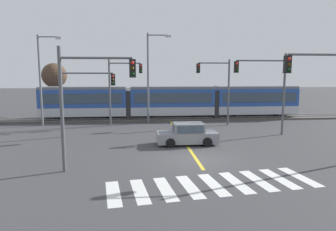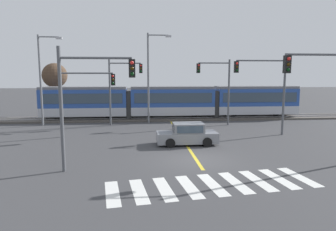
{
  "view_description": "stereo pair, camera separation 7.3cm",
  "coord_description": "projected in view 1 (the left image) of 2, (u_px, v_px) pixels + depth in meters",
  "views": [
    {
      "loc": [
        -3.23,
        -16.5,
        4.83
      ],
      "look_at": [
        -0.96,
        7.31,
        1.6
      ],
      "focal_mm": 32.0,
      "sensor_mm": 36.0,
      "label": 1
    },
    {
      "loc": [
        -3.16,
        -16.51,
        4.83
      ],
      "look_at": [
        -0.96,
        7.31,
        1.6
      ],
      "focal_mm": 32.0,
      "sensor_mm": 36.0,
      "label": 2
    }
  ],
  "objects": [
    {
      "name": "crosswalk_stripe_1",
      "position": [
        140.0,
        191.0,
        12.57
      ],
      "size": [
        0.94,
        2.85,
        0.01
      ],
      "primitive_type": "cube",
      "rotation": [
        0.0,
        0.0,
        0.14
      ],
      "color": "silver",
      "rests_on": "ground"
    },
    {
      "name": "crosswalk_stripe_4",
      "position": [
        213.0,
        184.0,
        13.33
      ],
      "size": [
        0.94,
        2.85,
        0.01
      ],
      "primitive_type": "cube",
      "rotation": [
        0.0,
        0.0,
        0.14
      ],
      "color": "silver",
      "rests_on": "ground"
    },
    {
      "name": "crosswalk_stripe_7",
      "position": [
        279.0,
        178.0,
        14.08
      ],
      "size": [
        0.94,
        2.85,
        0.01
      ],
      "primitive_type": "cube",
      "rotation": [
        0.0,
        0.0,
        0.14
      ],
      "color": "silver",
      "rests_on": "ground"
    },
    {
      "name": "ground_plane",
      "position": [
        197.0,
        160.0,
        17.23
      ],
      "size": [
        200.0,
        200.0,
        0.0
      ],
      "primitive_type": "plane",
      "color": "#3D3D3F"
    },
    {
      "name": "bare_tree_far_west",
      "position": [
        54.0,
        76.0,
        35.33
      ],
      "size": [
        2.9,
        2.9,
        6.25
      ],
      "color": "brown",
      "rests_on": "ground"
    },
    {
      "name": "rail_far",
      "position": [
        168.0,
        116.0,
        33.93
      ],
      "size": [
        120.0,
        0.08,
        0.1
      ],
      "primitive_type": "cube",
      "color": "#939399",
      "rests_on": "track_bed"
    },
    {
      "name": "crosswalk_stripe_6",
      "position": [
        258.0,
        180.0,
        13.83
      ],
      "size": [
        0.94,
        2.85,
        0.01
      ],
      "primitive_type": "cube",
      "rotation": [
        0.0,
        0.0,
        0.14
      ],
      "color": "silver",
      "rests_on": "ground"
    },
    {
      "name": "crosswalk_stripe_0",
      "position": [
        113.0,
        193.0,
        12.32
      ],
      "size": [
        0.94,
        2.85,
        0.01
      ],
      "primitive_type": "cube",
      "rotation": [
        0.0,
        0.0,
        0.14
      ],
      "color": "silver",
      "rests_on": "ground"
    },
    {
      "name": "sedan_crossing",
      "position": [
        187.0,
        135.0,
        20.95
      ],
      "size": [
        4.22,
        1.96,
        1.52
      ],
      "color": "gray",
      "rests_on": "ground"
    },
    {
      "name": "traffic_light_near_right",
      "position": [
        328.0,
        88.0,
        15.6
      ],
      "size": [
        3.75,
        0.38,
        6.36
      ],
      "color": "#515459",
      "rests_on": "ground"
    },
    {
      "name": "light_rail_tram",
      "position": [
        172.0,
        101.0,
        33.0
      ],
      "size": [
        28.0,
        2.64,
        3.43
      ],
      "color": "#B7BAC1",
      "rests_on": "track_bed"
    },
    {
      "name": "rail_near",
      "position": [
        170.0,
        118.0,
        32.51
      ],
      "size": [
        120.0,
        0.08,
        0.1
      ],
      "primitive_type": "cube",
      "color": "#939399",
      "rests_on": "track_bed"
    },
    {
      "name": "track_bed",
      "position": [
        169.0,
        118.0,
        33.24
      ],
      "size": [
        120.0,
        4.0,
        0.18
      ],
      "primitive_type": "cube",
      "color": "#4C4742",
      "rests_on": "ground"
    },
    {
      "name": "crosswalk_stripe_2",
      "position": [
        165.0,
        189.0,
        12.82
      ],
      "size": [
        0.94,
        2.85,
        0.01
      ],
      "primitive_type": "cube",
      "rotation": [
        0.0,
        0.0,
        0.14
      ],
      "color": "silver",
      "rests_on": "ground"
    },
    {
      "name": "crosswalk_stripe_8",
      "position": [
        299.0,
        177.0,
        14.33
      ],
      "size": [
        0.94,
        2.85,
        0.01
      ],
      "primitive_type": "cube",
      "rotation": [
        0.0,
        0.0,
        0.14
      ],
      "color": "silver",
      "rests_on": "ground"
    },
    {
      "name": "traffic_light_far_right",
      "position": [
        218.0,
        82.0,
        28.59
      ],
      "size": [
        3.25,
        0.38,
        6.32
      ],
      "color": "#515459",
      "rests_on": "ground"
    },
    {
      "name": "lane_centre_line",
      "position": [
        182.0,
        138.0,
        23.29
      ],
      "size": [
        0.2,
        16.2,
        0.01
      ],
      "primitive_type": "cube",
      "color": "gold",
      "rests_on": "ground"
    },
    {
      "name": "traffic_light_far_left",
      "position": [
        120.0,
        82.0,
        28.81
      ],
      "size": [
        3.25,
        0.38,
        6.53
      ],
      "color": "#515459",
      "rests_on": "ground"
    },
    {
      "name": "crosswalk_stripe_5",
      "position": [
        236.0,
        182.0,
        13.58
      ],
      "size": [
        0.94,
        2.85,
        0.01
      ],
      "primitive_type": "cube",
      "rotation": [
        0.0,
        0.0,
        0.14
      ],
      "color": "silver",
      "rests_on": "ground"
    },
    {
      "name": "traffic_light_mid_right",
      "position": [
        268.0,
        82.0,
        23.81
      ],
      "size": [
        4.25,
        0.38,
        6.54
      ],
      "color": "#515459",
      "rests_on": "ground"
    },
    {
      "name": "traffic_light_mid_left",
      "position": [
        81.0,
        91.0,
        23.11
      ],
      "size": [
        4.25,
        0.38,
        5.53
      ],
      "color": "#515459",
      "rests_on": "ground"
    },
    {
      "name": "street_lamp_centre",
      "position": [
        150.0,
        73.0,
        29.81
      ],
      "size": [
        2.39,
        0.28,
        8.94
      ],
      "color": "slate",
      "rests_on": "ground"
    },
    {
      "name": "crosswalk_stripe_3",
      "position": [
        190.0,
        186.0,
        13.07
      ],
      "size": [
        0.94,
        2.85,
        0.01
      ],
      "primitive_type": "cube",
      "rotation": [
        0.0,
        0.0,
        0.14
      ],
      "color": "silver",
      "rests_on": "ground"
    },
    {
      "name": "traffic_light_near_left",
      "position": [
        87.0,
        91.0,
        14.7
      ],
      "size": [
        3.75,
        0.38,
        6.22
      ],
      "color": "#515459",
      "rests_on": "ground"
    },
    {
      "name": "street_lamp_west",
      "position": [
        42.0,
        75.0,
        28.27
      ],
      "size": [
        2.28,
        0.28,
        8.58
      ],
      "color": "slate",
      "rests_on": "ground"
    }
  ]
}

